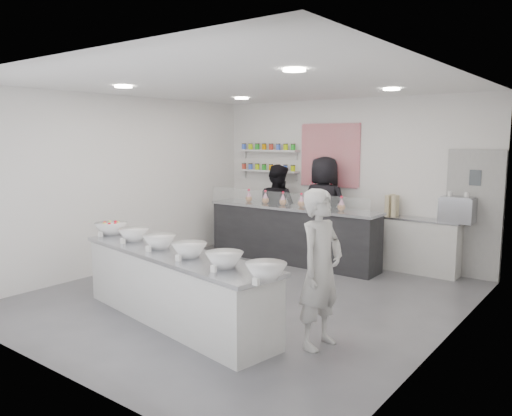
{
  "coord_description": "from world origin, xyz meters",
  "views": [
    {
      "loc": [
        4.32,
        -5.5,
        2.29
      ],
      "look_at": [
        -0.16,
        0.4,
        1.24
      ],
      "focal_mm": 35.0,
      "sensor_mm": 36.0,
      "label": 1
    }
  ],
  "objects_px": {
    "back_bar": "(292,234)",
    "staff_right": "(324,209)",
    "espresso_ledge": "(422,246)",
    "prep_counter": "(175,287)",
    "espresso_machine": "(457,210)",
    "woman_prep": "(321,269)",
    "staff_left": "(277,209)"
  },
  "relations": [
    {
      "from": "back_bar",
      "to": "staff_left",
      "type": "height_order",
      "value": "staff_left"
    },
    {
      "from": "espresso_ledge",
      "to": "staff_right",
      "type": "distance_m",
      "value": 1.87
    },
    {
      "from": "back_bar",
      "to": "espresso_ledge",
      "type": "relative_size",
      "value": 2.69
    },
    {
      "from": "staff_left",
      "to": "staff_right",
      "type": "xyz_separation_m",
      "value": [
        1.01,
        0.07,
        0.09
      ]
    },
    {
      "from": "back_bar",
      "to": "staff_right",
      "type": "bearing_deg",
      "value": 51.9
    },
    {
      "from": "prep_counter",
      "to": "espresso_ledge",
      "type": "xyz_separation_m",
      "value": [
        1.67,
        4.11,
        0.02
      ]
    },
    {
      "from": "prep_counter",
      "to": "back_bar",
      "type": "xyz_separation_m",
      "value": [
        -0.5,
        3.41,
        0.08
      ]
    },
    {
      "from": "espresso_ledge",
      "to": "espresso_machine",
      "type": "bearing_deg",
      "value": 0.0
    },
    {
      "from": "staff_right",
      "to": "prep_counter",
      "type": "bearing_deg",
      "value": 91.27
    },
    {
      "from": "staff_left",
      "to": "prep_counter",
      "type": "bearing_deg",
      "value": 108.59
    },
    {
      "from": "espresso_machine",
      "to": "staff_left",
      "type": "distance_m",
      "value": 3.37
    },
    {
      "from": "back_bar",
      "to": "staff_left",
      "type": "relative_size",
      "value": 1.91
    },
    {
      "from": "espresso_ledge",
      "to": "staff_left",
      "type": "height_order",
      "value": "staff_left"
    },
    {
      "from": "staff_left",
      "to": "woman_prep",
      "type": "bearing_deg",
      "value": 133.16
    },
    {
      "from": "back_bar",
      "to": "woman_prep",
      "type": "distance_m",
      "value": 3.77
    },
    {
      "from": "prep_counter",
      "to": "espresso_ledge",
      "type": "relative_size",
      "value": 2.59
    },
    {
      "from": "prep_counter",
      "to": "staff_left",
      "type": "distance_m",
      "value": 4.02
    },
    {
      "from": "espresso_ledge",
      "to": "woman_prep",
      "type": "bearing_deg",
      "value": -87.78
    },
    {
      "from": "prep_counter",
      "to": "woman_prep",
      "type": "xyz_separation_m",
      "value": [
        1.81,
        0.45,
        0.43
      ]
    },
    {
      "from": "back_bar",
      "to": "staff_left",
      "type": "bearing_deg",
      "value": 145.66
    },
    {
      "from": "back_bar",
      "to": "espresso_machine",
      "type": "xyz_separation_m",
      "value": [
        2.72,
        0.7,
        0.61
      ]
    },
    {
      "from": "woman_prep",
      "to": "staff_left",
      "type": "bearing_deg",
      "value": 45.1
    },
    {
      "from": "back_bar",
      "to": "espresso_machine",
      "type": "relative_size",
      "value": 6.45
    },
    {
      "from": "back_bar",
      "to": "staff_right",
      "type": "xyz_separation_m",
      "value": [
        0.38,
        0.49,
        0.45
      ]
    },
    {
      "from": "prep_counter",
      "to": "espresso_machine",
      "type": "height_order",
      "value": "espresso_machine"
    },
    {
      "from": "prep_counter",
      "to": "espresso_machine",
      "type": "distance_m",
      "value": 4.72
    },
    {
      "from": "woman_prep",
      "to": "staff_right",
      "type": "height_order",
      "value": "staff_right"
    },
    {
      "from": "espresso_machine",
      "to": "prep_counter",
      "type": "bearing_deg",
      "value": -118.4
    },
    {
      "from": "espresso_machine",
      "to": "staff_right",
      "type": "distance_m",
      "value": 2.35
    },
    {
      "from": "prep_counter",
      "to": "espresso_ledge",
      "type": "distance_m",
      "value": 4.43
    },
    {
      "from": "prep_counter",
      "to": "woman_prep",
      "type": "relative_size",
      "value": 1.86
    },
    {
      "from": "back_bar",
      "to": "espresso_ledge",
      "type": "height_order",
      "value": "back_bar"
    }
  ]
}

